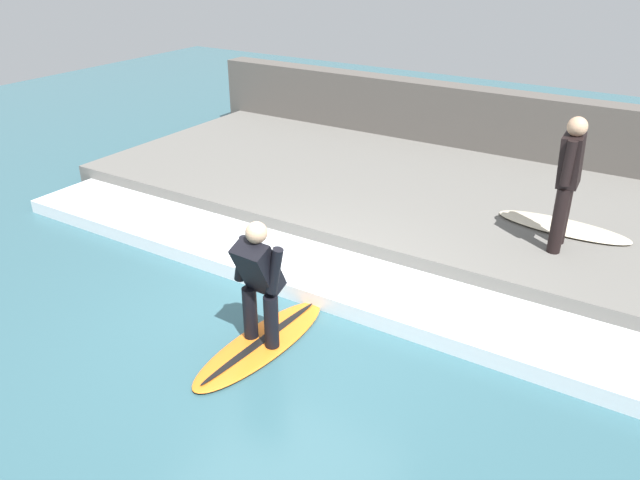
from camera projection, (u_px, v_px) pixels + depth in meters
name	position (u px, v px, depth m)	size (l,w,h in m)	color
ground_plane	(282.00, 322.00, 7.08)	(28.00, 28.00, 0.00)	#335B66
concrete_ledge	(420.00, 198.00, 9.88)	(4.40, 10.81, 0.37)	#66635E
back_wall	(477.00, 128.00, 11.50)	(0.50, 11.35, 1.46)	#544F49
wave_foam_crest	(329.00, 277.00, 7.80)	(1.17, 10.27, 0.20)	silver
surfboard_riding	(262.00, 343.00, 6.66)	(2.01, 0.69, 0.07)	orange
surfer_riding	(259.00, 278.00, 6.31)	(0.47, 0.64, 1.39)	black
surfer_waiting_near	(568.00, 177.00, 7.52)	(0.57, 0.29, 1.69)	black
surfboard_waiting_near	(563.00, 227.00, 8.41)	(0.65, 1.78, 0.06)	beige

